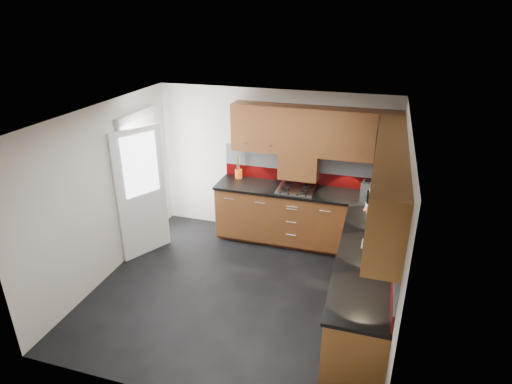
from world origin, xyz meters
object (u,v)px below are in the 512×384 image
(utensil_pot, at_px, (239,173))
(food_processor, at_px, (373,201))
(gas_hob, at_px, (296,189))
(toaster, at_px, (371,189))

(utensil_pot, relative_size, food_processor, 1.30)
(food_processor, bearing_deg, gas_hob, 161.43)
(utensil_pot, xyz_separation_m, toaster, (2.12, -0.07, 0.00))
(utensil_pot, bearing_deg, toaster, -1.89)
(utensil_pot, relative_size, toaster, 1.36)
(toaster, bearing_deg, food_processor, -85.03)
(toaster, bearing_deg, gas_hob, -172.34)
(toaster, bearing_deg, utensil_pot, 178.11)
(gas_hob, xyz_separation_m, utensil_pot, (-1.01, 0.22, 0.08))
(toaster, relative_size, food_processor, 0.96)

